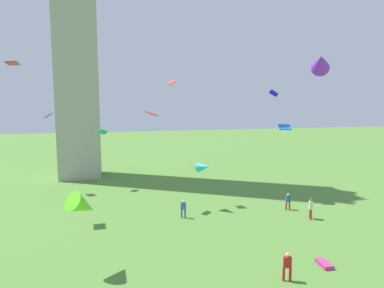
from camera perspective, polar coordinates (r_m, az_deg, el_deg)
name	(u,v)px	position (r m, az deg, el deg)	size (l,w,h in m)	color
person_0	(288,200)	(31.49, 16.83, -9.67)	(0.49, 0.24, 1.56)	red
person_1	(183,208)	(28.10, -1.56, -11.36)	(0.46, 0.46, 1.58)	#235693
person_2	(311,207)	(29.61, 20.51, -10.58)	(0.45, 0.54, 1.81)	red
person_3	(287,265)	(19.46, 16.70, -20.04)	(0.49, 0.37, 1.63)	red
kite_flying_0	(48,116)	(38.80, -24.35, 4.65)	(1.07, 1.33, 0.71)	#9732E0
kite_flying_1	(274,93)	(40.16, 14.44, 8.82)	(1.68, 1.53, 1.00)	#0909B5
kite_flying_2	(83,206)	(19.83, -18.88, -10.43)	(2.35, 2.24, 1.92)	#62DB22
kite_flying_3	(204,167)	(29.55, 2.13, -4.12)	(1.55, 1.72, 1.15)	#2EBEC1
kite_flying_4	(285,127)	(33.91, 16.29, 2.93)	(1.80, 2.04, 0.55)	blue
kite_flying_5	(151,114)	(29.74, -7.30, 5.44)	(1.33, 1.32, 0.51)	red
kite_flying_6	(321,62)	(23.50, 22.09, 13.40)	(2.18, 2.36, 1.73)	#8923ED
kite_flying_7	(102,132)	(38.37, -15.75, 2.11)	(1.31, 1.06, 0.80)	#27C3A9
kite_flying_8	(171,82)	(31.90, -3.79, 10.95)	(0.87, 1.08, 0.58)	#E13C33
kite_flying_9	(12,63)	(30.99, -29.50, 12.49)	(0.90, 1.30, 0.27)	#E72742
kite_bundle_0	(324,264)	(22.11, 22.62, -19.21)	(1.16, 0.59, 0.23)	#B43280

